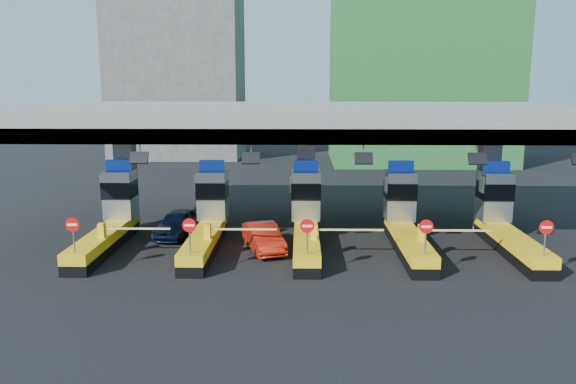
{
  "coord_description": "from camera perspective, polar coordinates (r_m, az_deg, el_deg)",
  "views": [
    {
      "loc": [
        -0.3,
        -27.58,
        8.16
      ],
      "look_at": [
        -0.92,
        0.0,
        2.81
      ],
      "focal_mm": 35.0,
      "sensor_mm": 36.0,
      "label": 1
    }
  ],
  "objects": [
    {
      "name": "toll_lane_far_right",
      "position": [
        30.46,
        21.04,
        -2.59
      ],
      "size": [
        4.43,
        8.0,
        4.16
      ],
      "color": "black",
      "rests_on": "ground"
    },
    {
      "name": "toll_lane_right",
      "position": [
        29.15,
        11.74,
        -2.67
      ],
      "size": [
        4.43,
        8.0,
        4.16
      ],
      "color": "black",
      "rests_on": "ground"
    },
    {
      "name": "ground",
      "position": [
        28.76,
        1.84,
        -5.51
      ],
      "size": [
        120.0,
        120.0,
        0.0
      ],
      "primitive_type": "plane",
      "color": "black",
      "rests_on": "ground"
    },
    {
      "name": "toll_lane_center",
      "position": [
        28.67,
        1.85,
        -2.67
      ],
      "size": [
        4.43,
        8.0,
        4.16
      ],
      "color": "black",
      "rests_on": "ground"
    },
    {
      "name": "van",
      "position": [
        31.06,
        -11.15,
        -3.11
      ],
      "size": [
        2.31,
        4.38,
        1.42
      ],
      "primitive_type": "imported",
      "rotation": [
        0.0,
        0.0,
        -0.16
      ],
      "color": "black",
      "rests_on": "ground"
    },
    {
      "name": "toll_canopy",
      "position": [
        30.52,
        1.86,
        7.16
      ],
      "size": [
        28.0,
        12.09,
        7.0
      ],
      "color": "slate",
      "rests_on": "ground"
    },
    {
      "name": "toll_lane_far_left",
      "position": [
        30.26,
        -17.46,
        -2.45
      ],
      "size": [
        4.43,
        8.0,
        4.16
      ],
      "color": "black",
      "rests_on": "ground"
    },
    {
      "name": "bg_building_concrete",
      "position": [
        65.04,
        -11.1,
        11.52
      ],
      "size": [
        14.0,
        10.0,
        18.0
      ],
      "primitive_type": "cube",
      "color": "#4C4C49",
      "rests_on": "ground"
    },
    {
      "name": "toll_lane_left",
      "position": [
        29.05,
        -8.07,
        -2.59
      ],
      "size": [
        4.43,
        8.0,
        4.16
      ],
      "color": "black",
      "rests_on": "ground"
    },
    {
      "name": "red_car",
      "position": [
        27.9,
        -2.5,
        -4.63
      ],
      "size": [
        2.54,
        4.23,
        1.32
      ],
      "primitive_type": "imported",
      "rotation": [
        0.0,
        0.0,
        0.31
      ],
      "color": "red",
      "rests_on": "ground"
    },
    {
      "name": "bg_building_scaffold",
      "position": [
        61.11,
        13.43,
        16.18
      ],
      "size": [
        18.0,
        12.0,
        28.0
      ],
      "primitive_type": "cube",
      "color": "#1E5926",
      "rests_on": "ground"
    }
  ]
}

